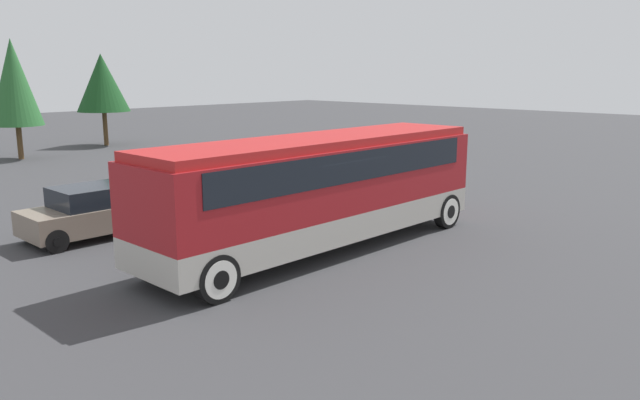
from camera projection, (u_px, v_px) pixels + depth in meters
name	position (u px, v px, depth m)	size (l,w,h in m)	color
ground_plane	(320.00, 250.00, 16.45)	(120.00, 120.00, 0.00)	#38383A
tour_bus	(323.00, 182.00, 16.15)	(10.36, 2.54, 2.99)	#B7B2A8
parked_car_near	(102.00, 211.00, 17.79)	(4.38, 1.87, 1.47)	#7A6B5B
parked_car_mid	(294.00, 178.00, 23.55)	(4.10, 1.93, 1.35)	#2D5638
tree_left	(102.00, 83.00, 38.59)	(3.21, 3.21, 5.67)	brown
tree_center	(14.00, 83.00, 32.46)	(2.64, 2.64, 6.28)	brown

